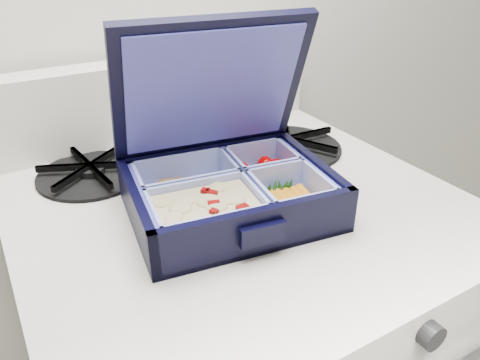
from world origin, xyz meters
TOP-DOWN VIEW (x-y plane):
  - bento_box at (-0.29, 1.66)m, footprint 0.27×0.22m
  - burner_grate at (-0.11, 1.78)m, footprint 0.18×0.18m
  - burner_grate_rear at (-0.41, 1.85)m, footprint 0.20×0.20m
  - fork at (-0.20, 1.78)m, footprint 0.17×0.12m

SIDE VIEW (x-z plane):
  - fork at x=-0.20m, z-range 0.85..0.85m
  - burner_grate_rear at x=-0.41m, z-range 0.85..0.86m
  - burner_grate at x=-0.11m, z-range 0.85..0.87m
  - bento_box at x=-0.29m, z-range 0.85..0.90m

